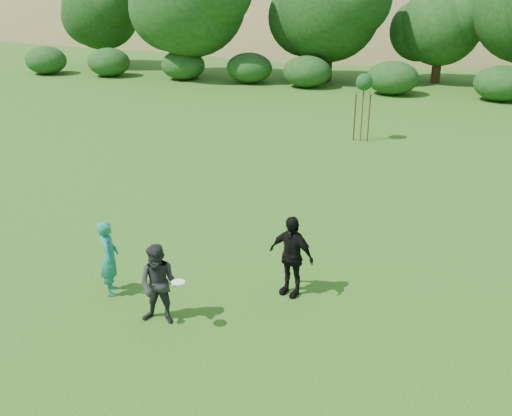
{
  "coord_description": "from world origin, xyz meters",
  "views": [
    {
      "loc": [
        4.38,
        -9.56,
        6.44
      ],
      "look_at": [
        0.0,
        3.0,
        1.1
      ],
      "focal_mm": 40.0,
      "sensor_mm": 36.0,
      "label": 1
    }
  ],
  "objects_px": {
    "player_teal": "(109,258)",
    "sapling": "(364,84)",
    "player_black": "(291,256)",
    "player_grey": "(159,285)"
  },
  "relations": [
    {
      "from": "player_black",
      "to": "sapling",
      "type": "relative_size",
      "value": 0.64
    },
    {
      "from": "player_grey",
      "to": "player_black",
      "type": "bearing_deg",
      "value": 35.57
    },
    {
      "from": "player_grey",
      "to": "player_teal",
      "type": "bearing_deg",
      "value": 149.84
    },
    {
      "from": "player_teal",
      "to": "player_black",
      "type": "distance_m",
      "value": 3.93
    },
    {
      "from": "player_teal",
      "to": "sapling",
      "type": "bearing_deg",
      "value": -41.86
    },
    {
      "from": "player_grey",
      "to": "player_black",
      "type": "distance_m",
      "value": 2.9
    },
    {
      "from": "player_teal",
      "to": "player_black",
      "type": "relative_size",
      "value": 0.93
    },
    {
      "from": "player_teal",
      "to": "player_grey",
      "type": "xyz_separation_m",
      "value": [
        1.58,
        -0.69,
        -0.01
      ]
    },
    {
      "from": "player_teal",
      "to": "sapling",
      "type": "distance_m",
      "value": 14.99
    },
    {
      "from": "player_teal",
      "to": "player_grey",
      "type": "bearing_deg",
      "value": -143.62
    }
  ]
}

